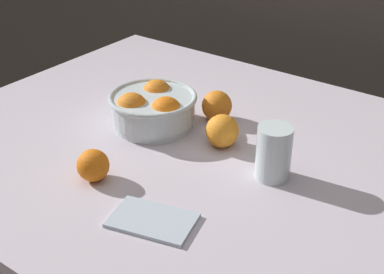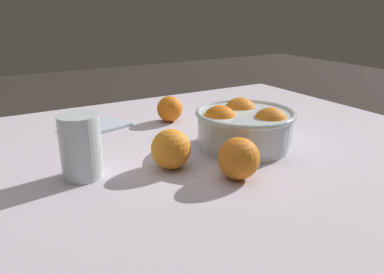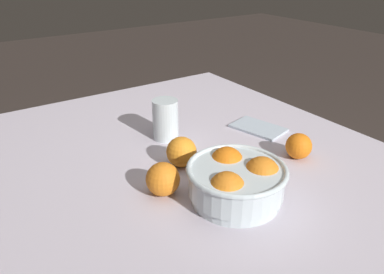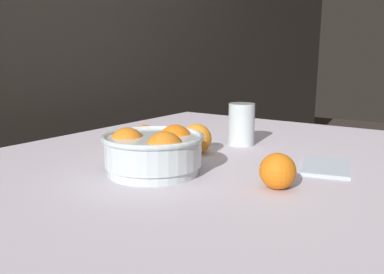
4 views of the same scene
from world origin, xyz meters
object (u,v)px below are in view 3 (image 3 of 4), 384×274
(orange_loose_near_bowl, at_px, (181,152))
(orange_loose_aside, at_px, (163,179))
(juice_glass, at_px, (166,121))
(fruit_bowl, at_px, (237,180))
(orange_loose_front, at_px, (299,146))

(orange_loose_near_bowl, height_order, orange_loose_aside, same)
(juice_glass, xyz_separation_m, orange_loose_aside, (-0.25, 0.16, -0.02))
(fruit_bowl, bearing_deg, juice_glass, -4.43)
(orange_loose_front, bearing_deg, fruit_bowl, 101.48)
(fruit_bowl, xyz_separation_m, orange_loose_near_bowl, (0.20, 0.02, -0.01))
(juice_glass, distance_m, orange_loose_near_bowl, 0.17)
(orange_loose_aside, bearing_deg, orange_loose_near_bowl, -50.76)
(juice_glass, relative_size, orange_loose_front, 1.72)
(fruit_bowl, distance_m, orange_loose_aside, 0.17)
(juice_glass, xyz_separation_m, orange_loose_front, (-0.31, -0.24, -0.02))
(fruit_bowl, bearing_deg, orange_loose_aside, 48.60)
(fruit_bowl, relative_size, orange_loose_aside, 2.83)
(juice_glass, relative_size, orange_loose_near_bowl, 1.53)
(orange_loose_front, height_order, orange_loose_aside, orange_loose_aside)
(fruit_bowl, distance_m, juice_glass, 0.37)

